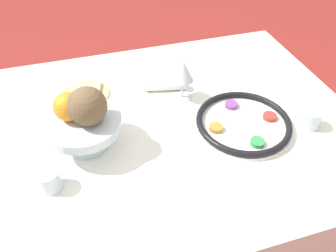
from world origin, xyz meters
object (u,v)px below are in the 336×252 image
seder_plate (243,123)px  bread_plate (85,93)px  coconut (87,106)px  napkin_roll (166,85)px  wine_glass (183,72)px  fruit_stand (84,126)px  orange_fruit (68,107)px  cup_mid (49,180)px  cup_near (311,119)px

seder_plate → bread_plate: bearing=-33.6°
coconut → napkin_roll: 0.38m
bread_plate → wine_glass: bearing=161.2°
seder_plate → coconut: bearing=-5.1°
seder_plate → fruit_stand: (0.48, -0.05, 0.07)m
fruit_stand → napkin_roll: size_ratio=1.44×
fruit_stand → orange_fruit: (0.03, -0.02, 0.06)m
wine_glass → fruit_stand: 0.37m
cup_mid → bread_plate: bearing=-108.6°
fruit_stand → coconut: bearing=148.5°
orange_fruit → bread_plate: (-0.05, -0.24, -0.14)m
bread_plate → napkin_roll: (-0.28, 0.05, 0.01)m
fruit_stand → napkin_roll: fruit_stand is taller
bread_plate → cup_near: (-0.67, 0.37, 0.02)m
fruit_stand → bread_plate: size_ratio=1.30×
cup_mid → coconut: bearing=-138.7°
seder_plate → fruit_stand: fruit_stand is taller
wine_glass → bread_plate: wine_glass is taller
seder_plate → coconut: size_ratio=2.80×
fruit_stand → wine_glass: bearing=-157.2°
bread_plate → fruit_stand: bearing=86.0°
napkin_roll → cup_near: size_ratio=2.52×
wine_glass → fruit_stand: wine_glass is taller
cup_mid → napkin_roll: bearing=-141.0°
coconut → cup_near: coconut is taller
fruit_stand → coconut: size_ratio=2.02×
wine_glass → bread_plate: bearing=-18.8°
napkin_roll → cup_mid: bearing=39.0°
wine_glass → bread_plate: size_ratio=0.88×
wine_glass → bread_plate: (0.33, -0.11, -0.10)m
fruit_stand → orange_fruit: orange_fruit is taller
wine_glass → orange_fruit: (0.38, 0.13, 0.04)m
wine_glass → cup_near: 0.43m
seder_plate → bread_plate: 0.56m
coconut → cup_mid: (0.13, 0.12, -0.13)m
orange_fruit → coconut: size_ratio=0.75×
seder_plate → napkin_roll: bearing=-55.0°
coconut → wine_glass: bearing=-154.1°
cup_near → cup_mid: same height
seder_plate → cup_mid: 0.60m
bread_plate → napkin_roll: size_ratio=1.11×
fruit_stand → napkin_roll: 0.37m
seder_plate → napkin_roll: napkin_roll is taller
cup_mid → cup_near: bearing=-178.9°
seder_plate → coconut: (0.46, -0.04, 0.14)m
wine_glass → fruit_stand: size_ratio=0.68×
coconut → bread_plate: size_ratio=0.64×
coconut → napkin_roll: coconut is taller
seder_plate → napkin_roll: (0.18, -0.26, 0.01)m
orange_fruit → bread_plate: size_ratio=0.48×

